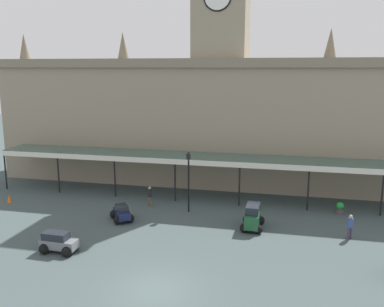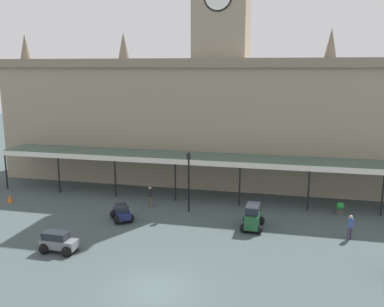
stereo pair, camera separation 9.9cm
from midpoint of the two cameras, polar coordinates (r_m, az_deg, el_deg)
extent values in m
plane|color=#3E4C4C|center=(22.39, -5.05, -18.11)|extent=(140.00, 140.00, 0.00)
cube|color=gray|center=(40.28, 4.00, 4.33)|extent=(43.17, 6.37, 11.90)
cube|color=gray|center=(36.66, 3.30, 12.31)|extent=(43.17, 0.30, 0.80)
cube|color=gray|center=(40.25, 4.22, 18.72)|extent=(4.80, 4.80, 8.28)
cone|color=#6E6554|center=(47.71, -21.85, 13.42)|extent=(1.10, 1.10, 2.60)
cone|color=#6E6554|center=(42.58, -9.30, 14.38)|extent=(1.10, 1.10, 2.60)
cone|color=#6E6554|center=(39.69, 18.60, 14.14)|extent=(1.10, 1.10, 2.60)
cube|color=#38564C|center=(35.43, 2.60, -0.46)|extent=(37.92, 3.20, 0.16)
cube|color=silver|center=(33.94, 2.11, -1.35)|extent=(37.92, 0.12, 0.44)
cylinder|color=black|center=(42.21, -24.07, -2.09)|extent=(0.14, 0.14, 3.57)
cylinder|color=black|center=(39.24, -17.71, -2.61)|extent=(0.14, 0.14, 3.57)
cylinder|color=black|center=(36.82, -10.40, -3.16)|extent=(0.14, 0.14, 3.57)
cylinder|color=black|center=(35.08, -2.22, -3.72)|extent=(0.14, 0.14, 3.57)
cylinder|color=black|center=(34.12, 6.62, -4.24)|extent=(0.14, 0.14, 3.57)
cylinder|color=black|center=(34.01, 15.76, -4.66)|extent=(0.14, 0.14, 3.57)
cylinder|color=black|center=(34.75, 24.74, -4.97)|extent=(0.14, 0.14, 3.57)
cube|color=#19214C|center=(31.49, -9.50, -8.12)|extent=(1.90, 2.18, 0.50)
cube|color=#1E232B|center=(31.29, -9.50, -7.35)|extent=(1.29, 1.36, 0.42)
sphere|color=black|center=(32.09, -10.54, -8.15)|extent=(0.64, 0.64, 0.64)
sphere|color=black|center=(32.27, -8.99, -7.98)|extent=(0.64, 0.64, 0.64)
sphere|color=black|center=(30.85, -10.00, -8.95)|extent=(0.64, 0.64, 0.64)
sphere|color=black|center=(31.03, -8.40, -8.77)|extent=(0.64, 0.64, 0.64)
cube|color=#1E512D|center=(29.79, 8.41, -8.79)|extent=(1.01, 2.42, 0.95)
cube|color=#1E232B|center=(29.58, 8.47, -7.40)|extent=(0.95, 1.92, 0.55)
sphere|color=black|center=(29.11, 9.15, -10.21)|extent=(0.64, 0.64, 0.64)
sphere|color=black|center=(29.20, 7.27, -10.09)|extent=(0.64, 0.64, 0.64)
sphere|color=black|center=(30.69, 9.45, -9.05)|extent=(0.64, 0.64, 0.64)
sphere|color=black|center=(30.77, 7.67, -8.93)|extent=(0.64, 0.64, 0.64)
cube|color=slate|center=(27.27, -17.64, -11.68)|extent=(2.28, 0.98, 0.55)
cube|color=#1E232B|center=(27.18, -18.07, -10.64)|extent=(1.58, 0.88, 0.45)
sphere|color=black|center=(27.32, -15.69, -12.02)|extent=(0.64, 0.64, 0.64)
sphere|color=black|center=(26.63, -16.69, -12.73)|extent=(0.64, 0.64, 0.64)
sphere|color=black|center=(28.10, -18.48, -11.52)|extent=(0.64, 0.64, 0.64)
sphere|color=black|center=(27.42, -19.52, -12.18)|extent=(0.64, 0.64, 0.64)
cylinder|color=brown|center=(34.17, -5.58, -6.60)|extent=(0.17, 0.17, 0.82)
cylinder|color=brown|center=(34.35, -5.76, -6.50)|extent=(0.17, 0.17, 0.82)
cylinder|color=black|center=(34.04, -5.69, -5.40)|extent=(0.34, 0.34, 0.62)
sphere|color=tan|center=(33.92, -5.71, -4.71)|extent=(0.23, 0.23, 0.23)
cylinder|color=#3F384C|center=(29.87, 21.03, -10.11)|extent=(0.17, 0.17, 0.82)
cylinder|color=#3F384C|center=(29.71, 20.74, -10.21)|extent=(0.17, 0.17, 0.82)
cylinder|color=#334C8C|center=(29.54, 20.99, -8.86)|extent=(0.34, 0.34, 0.62)
sphere|color=tan|center=(29.39, 21.05, -8.08)|extent=(0.23, 0.23, 0.23)
cylinder|color=black|center=(32.29, -0.36, -4.44)|extent=(0.13, 0.13, 4.26)
cube|color=black|center=(31.72, -0.37, -0.36)|extent=(0.30, 0.30, 0.44)
sphere|color=black|center=(31.66, -0.37, 0.13)|extent=(0.14, 0.14, 0.14)
cone|color=orange|center=(38.31, -23.62, -5.63)|extent=(0.40, 0.40, 0.68)
cylinder|color=#47423D|center=(34.34, 19.69, -7.51)|extent=(0.56, 0.56, 0.42)
sphere|color=#1F8531|center=(34.20, 19.74, -6.80)|extent=(0.60, 0.60, 0.60)
camera|label=1|loc=(0.05, -89.90, 0.02)|focal=38.93mm
camera|label=2|loc=(0.05, 90.10, -0.02)|focal=38.93mm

